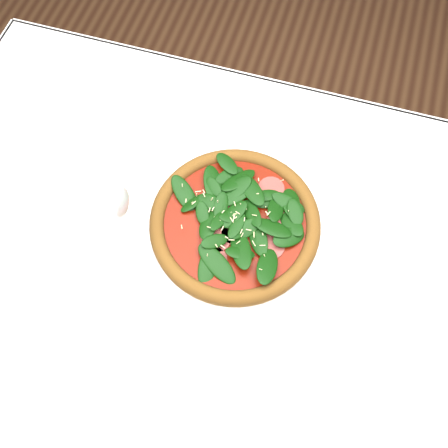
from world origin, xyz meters
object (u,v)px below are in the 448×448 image
(pizza, at_px, (235,222))
(napkin, at_px, (148,352))
(plate, at_px, (235,226))
(wine_glass, at_px, (104,200))

(pizza, distance_m, napkin, 0.26)
(plate, distance_m, napkin, 0.25)
(wine_glass, relative_size, napkin, 1.39)
(plate, xyz_separation_m, napkin, (-0.07, -0.25, -0.00))
(wine_glass, bearing_deg, napkin, -56.20)
(plate, relative_size, pizza, 0.92)
(plate, bearing_deg, pizza, -91.79)
(pizza, relative_size, napkin, 2.75)
(napkin, bearing_deg, plate, 74.41)
(plate, height_order, pizza, pizza)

